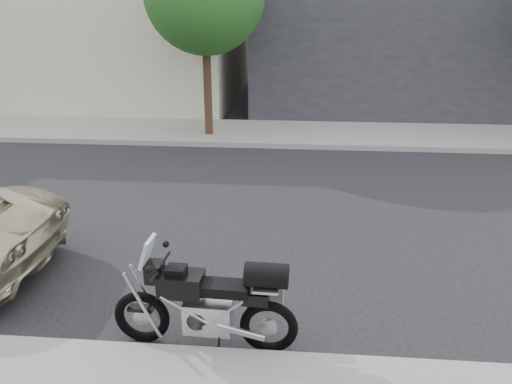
% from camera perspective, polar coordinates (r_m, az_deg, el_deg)
% --- Properties ---
extents(ground, '(120.00, 120.00, 0.00)m').
position_cam_1_polar(ground, '(9.53, 0.27, -3.17)').
color(ground, black).
rests_on(ground, ground).
extents(far_sidewalk, '(44.00, 3.00, 0.15)m').
position_cam_1_polar(far_sidewalk, '(15.67, 2.23, 6.72)').
color(far_sidewalk, gray).
rests_on(far_sidewalk, ground).
extents(far_building_dark, '(16.00, 11.00, 7.00)m').
position_cam_1_polar(far_building_dark, '(23.06, 21.97, 18.42)').
color(far_building_dark, '#27272C').
rests_on(far_building_dark, ground).
extents(far_building_cream, '(14.00, 11.00, 8.00)m').
position_cam_1_polar(far_building_cream, '(24.22, -19.91, 19.91)').
color(far_building_cream, '#C1B69A').
rests_on(far_building_cream, ground).
extents(motorcycle, '(2.22, 0.72, 1.40)m').
position_cam_1_polar(motorcycle, '(5.96, -4.55, -12.45)').
color(motorcycle, black).
rests_on(motorcycle, ground).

